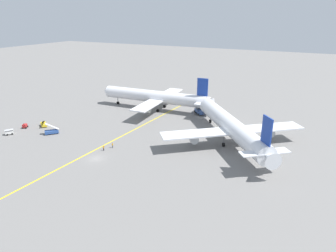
% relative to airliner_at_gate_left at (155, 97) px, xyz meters
% --- Properties ---
extents(ground_plane, '(600.00, 600.00, 0.00)m').
position_rel_airliner_at_gate_left_xyz_m(ground_plane, '(8.05, -49.46, -5.52)').
color(ground_plane, slate).
extents(taxiway_stripe, '(8.38, 119.77, 0.01)m').
position_rel_airliner_at_gate_left_xyz_m(taxiway_stripe, '(4.35, -39.46, -5.52)').
color(taxiway_stripe, yellow).
rests_on(taxiway_stripe, ground).
extents(airliner_at_gate_left, '(52.02, 39.52, 15.25)m').
position_rel_airliner_at_gate_left_xyz_m(airliner_at_gate_left, '(0.00, 0.00, 0.00)').
color(airliner_at_gate_left, silver).
rests_on(airliner_at_gate_left, ground).
extents(airliner_being_pushed, '(39.52, 43.26, 15.37)m').
position_rel_airliner_at_gate_left_xyz_m(airliner_being_pushed, '(38.96, -20.46, -0.09)').
color(airliner_being_pushed, white).
rests_on(airliner_being_pushed, ground).
extents(pushback_tug, '(7.29, 7.68, 2.86)m').
position_rel_airliner_at_gate_left_xyz_m(pushback_tug, '(19.52, 2.97, -4.31)').
color(pushback_tug, '#2D4C8C').
rests_on(pushback_tug, ground).
extents(gse_gpu_cart_small, '(2.40, 2.61, 1.90)m').
position_rel_airliner_at_gate_left_xyz_m(gse_gpu_cart_small, '(-31.11, -41.52, -4.73)').
color(gse_gpu_cart_small, red).
rests_on(gse_gpu_cart_small, ground).
extents(gse_baggage_cart_near_cluster, '(2.79, 3.15, 1.71)m').
position_rel_airliner_at_gate_left_xyz_m(gse_baggage_cart_near_cluster, '(-30.42, -48.31, -4.66)').
color(gse_baggage_cart_near_cluster, silver).
rests_on(gse_baggage_cart_near_cluster, ground).
extents(gse_belt_loader_portside, '(4.77, 3.79, 3.02)m').
position_rel_airliner_at_gate_left_xyz_m(gse_belt_loader_portside, '(-26.31, -37.23, -4.70)').
color(gse_belt_loader_portside, gold).
rests_on(gse_belt_loader_portside, ground).
extents(gse_stair_truck_yellow, '(4.49, 4.69, 4.06)m').
position_rel_airliner_at_gate_left_xyz_m(gse_stair_truck_yellow, '(-17.86, -41.28, -4.49)').
color(gse_stair_truck_yellow, '#2D5199').
rests_on(gse_stair_truck_yellow, ground).
extents(ground_crew_marshaller_foreground, '(0.48, 0.36, 1.69)m').
position_rel_airliner_at_gate_left_xyz_m(ground_crew_marshaller_foreground, '(7.86, -41.25, -4.64)').
color(ground_crew_marshaller_foreground, '#4C4C51').
rests_on(ground_crew_marshaller_foreground, ground).
extents(ground_crew_ramp_agent_by_cones, '(0.43, 0.41, 1.57)m').
position_rel_airliner_at_gate_left_xyz_m(ground_crew_ramp_agent_by_cones, '(6.56, -43.98, -4.71)').
color(ground_crew_ramp_agent_by_cones, black).
rests_on(ground_crew_ramp_agent_by_cones, ground).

